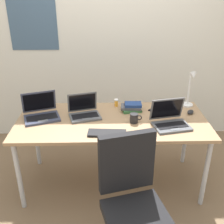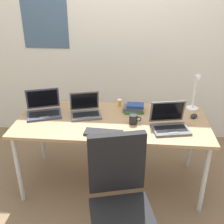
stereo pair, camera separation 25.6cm
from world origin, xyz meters
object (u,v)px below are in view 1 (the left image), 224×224
Objects in this scene: external_keyboard at (107,133)px; computer_mouse at (190,112)px; desk_lamp at (190,89)px; coffee_mug at (134,118)px; laptop_by_keyboard at (41,113)px; pill_bottle at (116,103)px; cell_phone at (155,112)px; laptop_near_mouse at (170,121)px; book_stack at (132,107)px; office_chair at (133,212)px; laptop_mid_desk at (84,112)px.

computer_mouse reaches higher than external_keyboard.
desk_lamp is 3.54× the size of coffee_mug.
laptop_by_keyboard is 5.01× the size of pill_bottle.
laptop_near_mouse is at bearing -107.51° from cell_phone.
laptop_near_mouse is 0.59m from external_keyboard.
book_stack is at bearing 134.94° from laptop_near_mouse.
desk_lamp is 1.39m from office_chair.
laptop_by_keyboard is (-1.48, -0.21, -0.15)m from desk_lamp.
desk_lamp is at bearing 55.50° from laptop_near_mouse.
desk_lamp is 0.43m from cell_phone.
laptop_mid_desk is (-0.79, 0.20, -0.00)m from laptop_near_mouse.
laptop_by_keyboard is 2.91× the size of cell_phone.
laptop_near_mouse reaches higher than computer_mouse.
cell_phone is at bearing 4.69° from laptop_by_keyboard.
laptop_by_keyboard is at bearing 149.36° from cell_phone.
pill_bottle is 0.40m from coffee_mug.
laptop_by_keyboard is 0.89m from coffee_mug.
book_stack reaches higher than cell_phone.
desk_lamp is at bearing -2.43° from pill_bottle.
office_chair reaches higher than pill_bottle.
external_keyboard is 0.33m from coffee_mug.
laptop_by_keyboard is at bearing 171.13° from laptop_near_mouse.
laptop_by_keyboard reaches higher than laptop_mid_desk.
book_stack is at bearing 86.22° from office_chair.
external_keyboard is 2.92× the size of coffee_mug.
laptop_near_mouse is 0.30m from cell_phone.
book_stack is at bearing 65.50° from external_keyboard.
laptop_near_mouse is 0.37× the size of office_chair.
desk_lamp is at bearing 10.42° from laptop_mid_desk.
computer_mouse is at bearing 55.55° from office_chair.
laptop_by_keyboard is at bearing -161.44° from pill_bottle.
book_stack reaches higher than computer_mouse.
office_chair reaches higher than computer_mouse.
pill_bottle is at bearing 112.44° from coffee_mug.
pill_bottle is (0.73, 0.25, -0.01)m from laptop_by_keyboard.
laptop_mid_desk is at bearing 114.08° from office_chair.
book_stack is 0.26m from coffee_mug.
coffee_mug is at bearing -129.64° from computer_mouse.
computer_mouse is (0.26, 0.24, -0.03)m from laptop_near_mouse.
laptop_mid_desk is (-1.07, -0.20, -0.15)m from desk_lamp.
coffee_mug is (-0.23, -0.21, 0.04)m from cell_phone.
coffee_mug is at bearing 84.97° from office_chair.
pill_bottle is (-0.38, 0.15, 0.04)m from cell_phone.
coffee_mug reaches higher than pill_bottle.
computer_mouse is (1.46, 0.05, -0.03)m from laptop_by_keyboard.
coffee_mug is 0.86m from office_chair.
coffee_mug is at bearing 168.68° from laptop_near_mouse.
external_keyboard is (-0.85, -0.55, -0.19)m from desk_lamp.
coffee_mug is (-0.60, -0.34, -0.15)m from desk_lamp.
laptop_by_keyboard reaches higher than pill_bottle.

